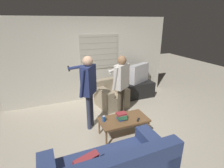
{
  "coord_description": "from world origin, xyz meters",
  "views": [
    {
      "loc": [
        -1.35,
        -3.2,
        2.43
      ],
      "look_at": [
        0.1,
        0.45,
        1.0
      ],
      "focal_mm": 28.0,
      "sensor_mm": 36.0,
      "label": 1
    }
  ],
  "objects": [
    {
      "name": "tv_stand",
      "position": [
        1.51,
        1.56,
        0.26
      ],
      "size": [
        0.95,
        0.57,
        0.51
      ],
      "color": "black",
      "rests_on": "ground_plane"
    },
    {
      "name": "tv",
      "position": [
        1.51,
        1.56,
        0.81
      ],
      "size": [
        0.79,
        0.51,
        0.6
      ],
      "rotation": [
        0.0,
        0.0,
        3.57
      ],
      "color": "#B2B2B7",
      "rests_on": "tv_stand"
    },
    {
      "name": "book_stack",
      "position": [
        0.07,
        -0.21,
        0.49
      ],
      "size": [
        0.23,
        0.21,
        0.15
      ],
      "color": "#284C89",
      "rests_on": "coffee_table"
    },
    {
      "name": "soda_can",
      "position": [
        -0.32,
        -0.14,
        0.47
      ],
      "size": [
        0.07,
        0.07,
        0.13
      ],
      "color": "#194C9E",
      "rests_on": "coffee_table"
    },
    {
      "name": "wall_back",
      "position": [
        0.01,
        2.03,
        1.28
      ],
      "size": [
        5.2,
        0.08,
        2.55
      ],
      "color": "#BCB7A8",
      "rests_on": "ground_plane"
    },
    {
      "name": "person_left_standing",
      "position": [
        -0.49,
        0.38,
        1.11
      ],
      "size": [
        0.58,
        0.82,
        1.73
      ],
      "rotation": [
        0.0,
        0.0,
        0.91
      ],
      "color": "#33384C",
      "rests_on": "ground_plane"
    },
    {
      "name": "spare_remote",
      "position": [
        0.38,
        -0.37,
        0.42
      ],
      "size": [
        0.12,
        0.12,
        0.02
      ],
      "rotation": [
        0.0,
        0.0,
        -0.72
      ],
      "color": "black",
      "rests_on": "coffee_table"
    },
    {
      "name": "person_right_standing",
      "position": [
        0.39,
        0.54,
        1.05
      ],
      "size": [
        0.52,
        0.8,
        1.65
      ],
      "rotation": [
        0.0,
        0.0,
        0.62
      ],
      "color": "#4C4233",
      "rests_on": "ground_plane"
    },
    {
      "name": "coffee_table",
      "position": [
        0.12,
        -0.21,
        0.37
      ],
      "size": [
        1.06,
        0.55,
        0.41
      ],
      "color": "brown",
      "rests_on": "ground_plane"
    },
    {
      "name": "ground_plane",
      "position": [
        0.0,
        0.0,
        0.0
      ],
      "size": [
        16.0,
        16.0,
        0.0
      ],
      "primitive_type": "plane",
      "color": "#B2A893"
    },
    {
      "name": "armchair_beige",
      "position": [
        0.38,
        1.26,
        0.32
      ],
      "size": [
        0.89,
        0.94,
        0.77
      ],
      "rotation": [
        0.0,
        0.0,
        3.31
      ],
      "color": "gray",
      "rests_on": "ground_plane"
    }
  ]
}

